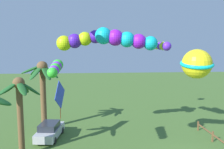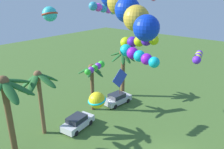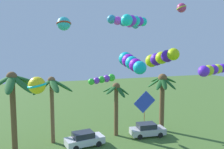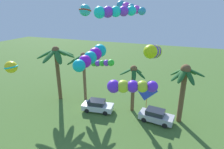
# 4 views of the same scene
# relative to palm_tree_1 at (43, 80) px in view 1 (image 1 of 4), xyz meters

# --- Properties ---
(palm_tree_1) EXTENTS (3.77, 3.86, 6.97)m
(palm_tree_1) POSITION_rel_palm_tree_1_xyz_m (0.00, 0.00, 0.00)
(palm_tree_1) COLOR brown
(palm_tree_1) RESTS_ON ground
(palm_tree_2) EXTENTS (3.25, 3.18, 6.12)m
(palm_tree_2) POSITION_rel_palm_tree_1_xyz_m (-5.78, 0.41, -0.66)
(palm_tree_2) COLOR brown
(palm_tree_2) RESTS_ON ground
(parked_car_0) EXTENTS (4.08, 2.18, 1.51)m
(parked_car_0) POSITION_rel_palm_tree_1_xyz_m (-2.55, -1.07, -4.32)
(parked_car_0) COLOR #BCBCC1
(parked_car_0) RESTS_ON ground
(kite_ball_0) EXTENTS (1.38, 1.38, 1.07)m
(kite_ball_0) POSITION_rel_palm_tree_1_xyz_m (-14.66, -8.85, 2.59)
(kite_ball_0) COLOR yellow
(kite_tube_2) EXTENTS (1.31, 4.77, 1.94)m
(kite_tube_2) POSITION_rel_palm_tree_1_xyz_m (-2.99, -4.17, 3.92)
(kite_tube_2) COLOR #C2E112
(kite_tube_3) EXTENTS (1.34, 4.21, 1.55)m
(kite_tube_3) POSITION_rel_palm_tree_1_xyz_m (-7.51, -7.18, 3.77)
(kite_tube_3) COLOR #11BDCE
(kite_tube_4) EXTENTS (2.69, 0.73, 0.97)m
(kite_tube_4) POSITION_rel_palm_tree_1_xyz_m (-8.39, -2.76, 1.93)
(kite_tube_4) COLOR green
(kite_tube_9) EXTENTS (2.78, 1.20, 0.81)m
(kite_tube_9) POSITION_rel_palm_tree_1_xyz_m (-3.17, -11.09, 3.37)
(kite_tube_9) COLOR #6428E4
(kite_diamond_10) EXTENTS (2.32, 0.53, 3.29)m
(kite_diamond_10) POSITION_rel_palm_tree_1_xyz_m (-3.59, -2.23, -0.81)
(kite_diamond_10) COLOR blue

